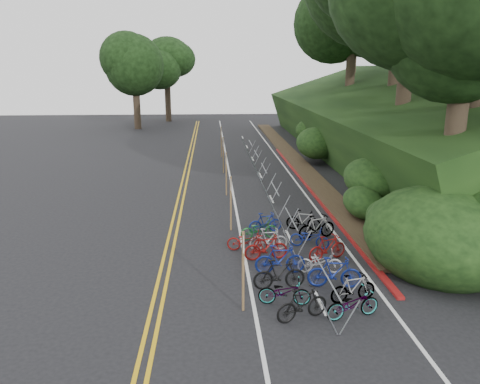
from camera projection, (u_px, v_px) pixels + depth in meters
The scene contains 11 objects.
ground at pixel (220, 278), 16.41m from camera, with size 120.00×120.00×0.00m, color black.
road_markings at pixel (228, 199), 26.18m from camera, with size 7.47×80.00×0.01m.
red_curb at pixel (310, 189), 28.31m from camera, with size 0.25×28.00×0.10m, color maroon.
embankment at pixel (388, 131), 34.89m from camera, with size 14.30×48.14×9.11m.
tree_cluster at pixel (342, 1), 35.15m from camera, with size 32.94×54.45×19.27m.
bike_rack_front at pixel (326, 283), 14.20m from camera, with size 1.10×3.34×1.08m.
bike_racks_rest at pixel (264, 173), 28.90m from camera, with size 1.14×23.00×1.17m.
signpost_near at pixel (243, 266), 13.85m from camera, with size 0.08×0.40×2.54m.
signposts_rest at pixel (225, 161), 29.57m from camera, with size 0.08×18.40×2.50m.
bike_front at pixel (247, 241), 18.70m from camera, with size 1.63×0.57×0.86m, color maroon.
bike_valet at pixel (300, 255), 17.15m from camera, with size 3.51×9.41×1.09m.
Camera 1 is at (-0.24, -15.09, 7.14)m, focal length 35.00 mm.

